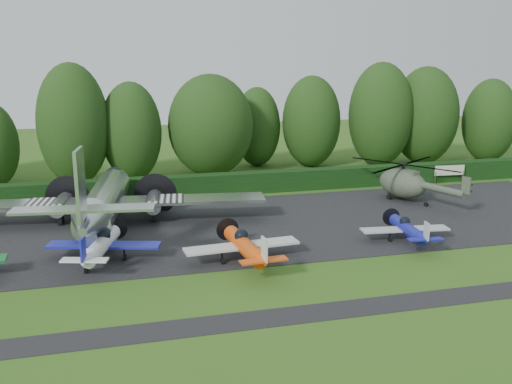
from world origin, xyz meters
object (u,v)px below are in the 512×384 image
object	(u,v)px
light_plane_white	(101,245)
sign_board	(449,171)
helicopter	(403,181)
transport_plane	(105,202)
light_plane_orange	(244,245)
light_plane_blue	(407,229)

from	to	relation	value
light_plane_white	sign_board	xyz separation A→B (m)	(35.28, 15.29, 0.09)
light_plane_white	helicopter	distance (m)	28.52
transport_plane	light_plane_orange	bearing A→B (deg)	-56.24
light_plane_white	helicopter	bearing A→B (deg)	4.29
light_plane_orange	light_plane_blue	size ratio (longest dim) A/B	1.19
helicopter	light_plane_white	bearing A→B (deg)	-141.53
sign_board	light_plane_orange	bearing A→B (deg)	-149.58
transport_plane	helicopter	distance (m)	26.63
transport_plane	light_plane_white	size ratio (longest dim) A/B	3.24
light_plane_white	light_plane_blue	world-z (taller)	light_plane_white
light_plane_blue	helicopter	xyz separation A→B (m)	(5.70, 11.13, 0.84)
light_plane_blue	transport_plane	bearing A→B (deg)	150.41
transport_plane	light_plane_white	bearing A→B (deg)	-99.61
light_plane_orange	sign_board	world-z (taller)	light_plane_orange
helicopter	sign_board	distance (m)	10.16
light_plane_white	helicopter	xyz separation A→B (m)	(26.80, 9.74, 0.69)
transport_plane	sign_board	distance (m)	35.93
transport_plane	light_plane_white	xyz separation A→B (m)	(-0.28, -7.25, -1.06)
light_plane_blue	helicopter	bearing A→B (deg)	55.83
transport_plane	sign_board	size ratio (longest dim) A/B	7.51
light_plane_orange	sign_board	bearing A→B (deg)	38.73
light_plane_white	light_plane_blue	distance (m)	21.14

